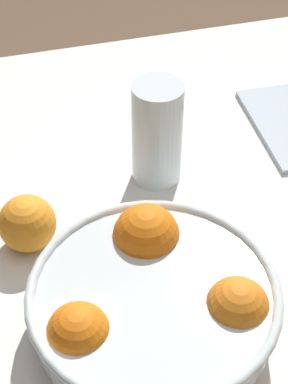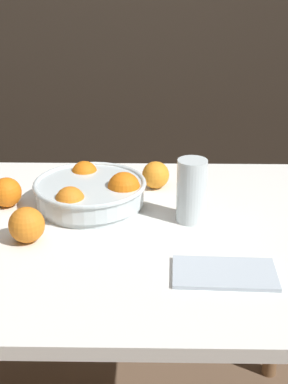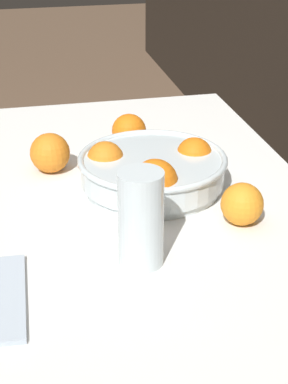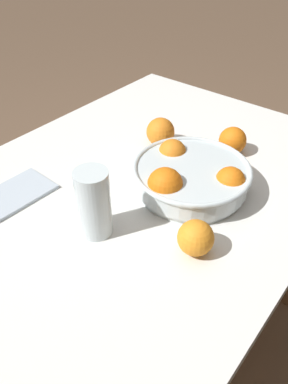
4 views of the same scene
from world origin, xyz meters
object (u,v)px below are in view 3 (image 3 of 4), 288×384
fruit_bowl (152,170)px  orange_loose_aside (242,204)px  juice_glass (141,224)px  orange_loose_front (129,131)px  orange_loose_near_bowl (50,153)px

fruit_bowl → orange_loose_aside: bearing=36.7°
orange_loose_aside → juice_glass: bearing=-66.9°
fruit_bowl → orange_loose_front: (-0.22, -0.00, -0.00)m
fruit_bowl → orange_loose_aside: fruit_bowl is taller
fruit_bowl → orange_loose_front: size_ratio=3.76×
juice_glass → orange_loose_aside: bearing=113.1°
juice_glass → orange_loose_front: size_ratio=2.05×
fruit_bowl → orange_loose_aside: (0.16, 0.12, -0.00)m
juice_glass → orange_loose_aside: juice_glass is taller
fruit_bowl → juice_glass: (0.25, -0.08, 0.03)m
orange_loose_front → orange_loose_aside: orange_loose_front is taller
juice_glass → orange_loose_near_bowl: (-0.37, -0.11, -0.03)m
orange_loose_front → orange_loose_near_bowl: bearing=-63.3°
orange_loose_aside → orange_loose_front: bearing=-161.9°
fruit_bowl → juice_glass: bearing=-17.0°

